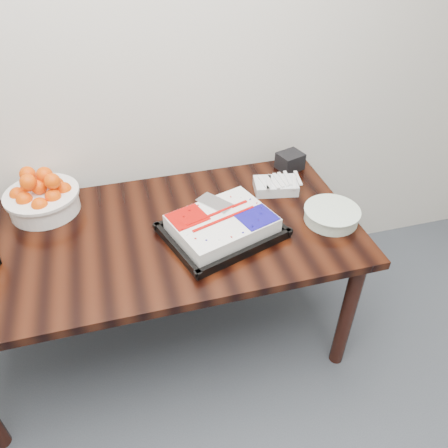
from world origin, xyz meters
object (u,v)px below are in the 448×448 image
object	(u,v)px
plate_stack	(331,215)
napkin_box	(290,161)
table	(159,246)
cake_tray	(222,226)
tangerine_bowl	(41,194)

from	to	relation	value
plate_stack	napkin_box	xyz separation A→B (m)	(-0.01, 0.48, 0.01)
napkin_box	plate_stack	bearing A→B (deg)	-88.81
table	cake_tray	world-z (taller)	cake_tray
napkin_box	cake_tray	bearing A→B (deg)	-138.46
table	tangerine_bowl	bearing A→B (deg)	148.21
cake_tray	table	bearing A→B (deg)	161.94
cake_tray	plate_stack	distance (m)	0.51
tangerine_bowl	napkin_box	world-z (taller)	tangerine_bowl
plate_stack	napkin_box	bearing A→B (deg)	91.19
cake_tray	tangerine_bowl	xyz separation A→B (m)	(-0.76, 0.39, 0.05)
table	napkin_box	world-z (taller)	napkin_box
tangerine_bowl	plate_stack	bearing A→B (deg)	-18.60
cake_tray	tangerine_bowl	size ratio (longest dim) A/B	1.68
plate_stack	cake_tray	bearing A→B (deg)	175.78
table	plate_stack	distance (m)	0.80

